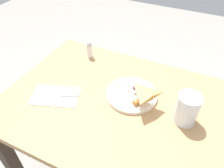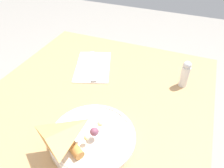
% 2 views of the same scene
% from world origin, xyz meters
% --- Properties ---
extents(dining_table, '(0.98, 0.71, 0.75)m').
position_xyz_m(dining_table, '(0.00, 0.00, 0.62)').
color(dining_table, '#A87F51').
rests_on(dining_table, ground_plane).
extents(plate_pizza, '(0.22, 0.22, 0.05)m').
position_xyz_m(plate_pizza, '(-0.04, -0.06, 0.76)').
color(plate_pizza, silver).
rests_on(plate_pizza, dining_table).
extents(milk_glass, '(0.09, 0.09, 0.13)m').
position_xyz_m(milk_glass, '(-0.28, -0.02, 0.81)').
color(milk_glass, white).
rests_on(milk_glass, dining_table).
extents(napkin_folded, '(0.24, 0.19, 0.00)m').
position_xyz_m(napkin_folded, '(0.26, 0.09, 0.75)').
color(napkin_folded, white).
rests_on(napkin_folded, dining_table).
extents(butter_knife, '(0.19, 0.11, 0.01)m').
position_xyz_m(butter_knife, '(0.25, 0.08, 0.76)').
color(butter_knife, '#B2B2B7').
rests_on(butter_knife, napkin_folded).
extents(salt_shaker, '(0.03, 0.03, 0.10)m').
position_xyz_m(salt_shaker, '(0.28, -0.25, 0.80)').
color(salt_shaker, silver).
rests_on(salt_shaker, dining_table).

